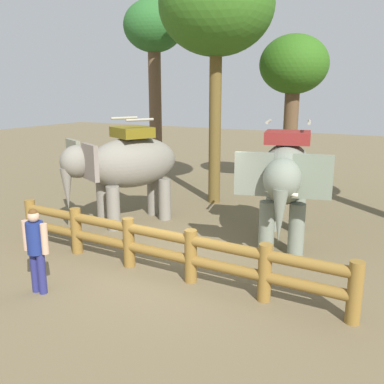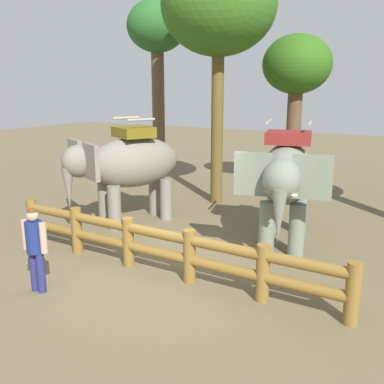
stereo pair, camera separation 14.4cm
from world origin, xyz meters
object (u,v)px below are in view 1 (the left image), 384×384
elephant_near_left (126,165)px  tourist_woman_in_black (36,245)px  tree_far_right (216,8)px  log_fence (158,245)px  elephant_center (285,177)px  tree_deep_back (294,70)px  tree_back_center (154,36)px

elephant_near_left → tourist_woman_in_black: elephant_near_left is taller
elephant_near_left → tree_far_right: tree_far_right is taller
log_fence → elephant_center: (1.71, 2.81, 1.05)m
elephant_near_left → tree_far_right: 5.53m
elephant_near_left → tree_deep_back: bearing=64.7°
elephant_near_left → log_fence: bearing=-43.2°
log_fence → tree_back_center: size_ratio=1.12×
tourist_woman_in_black → tree_deep_back: 10.82m
tree_back_center → elephant_center: bearing=-35.1°
tourist_woman_in_black → tree_back_center: size_ratio=0.23×
log_fence → tree_far_right: bearing=104.4°
elephant_center → tree_back_center: tree_back_center is taller
log_fence → elephant_center: 3.45m
log_fence → elephant_near_left: elephant_near_left is taller
log_fence → tree_deep_back: tree_deep_back is taller
elephant_center → tourist_woman_in_black: elephant_center is taller
tourist_woman_in_black → elephant_near_left: bearing=104.9°
tourist_woman_in_black → tree_deep_back: bearing=80.5°
tree_back_center → tree_deep_back: bearing=10.8°
tourist_woman_in_black → log_fence: bearing=49.5°
elephant_near_left → tree_far_right: (1.16, 3.17, 4.38)m
elephant_center → tree_back_center: bearing=144.9°
tree_far_right → elephant_near_left: bearing=-110.1°
elephant_near_left → tree_back_center: tree_back_center is taller
tourist_woman_in_black → tree_back_center: bearing=110.4°
elephant_near_left → elephant_center: elephant_center is taller
tree_deep_back → tourist_woman_in_black: bearing=-99.5°
tree_back_center → tree_far_right: tree_far_right is taller
tree_deep_back → tree_far_right: bearing=-120.6°
tree_far_right → tourist_woman_in_black: bearing=-90.4°
elephant_near_left → elephant_center: 4.32m
tourist_woman_in_black → tree_deep_back: size_ratio=0.29×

